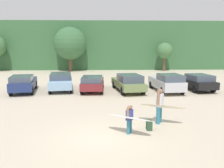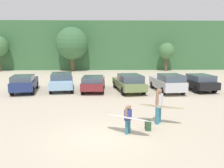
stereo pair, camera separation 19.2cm
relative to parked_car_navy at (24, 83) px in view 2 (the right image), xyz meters
The scene contains 15 objects.
ground_plane 11.87m from the parked_car_navy, 57.53° to the right, with size 120.00×120.00×0.00m, color beige.
hillside_ridge 24.52m from the parked_car_navy, 74.85° to the left, with size 108.00×12.00×7.58m, color #38663D.
tree_left 16.53m from the parked_car_navy, 83.85° to the left, with size 4.80×4.80×6.51m.
tree_right 22.48m from the parked_car_navy, 45.15° to the left, with size 2.36×2.36×4.22m.
parked_car_navy is the anchor object (origin of this frame).
parked_car_sky_blue 3.05m from the parked_car_navy, 17.17° to the left, with size 2.46×4.63×1.44m.
parked_car_maroon 5.68m from the parked_car_navy, ahead, with size 1.88×4.53×1.31m.
parked_car_olive_green 8.65m from the parked_car_navy, ahead, with size 2.58×5.02×1.47m.
parked_car_silver 11.84m from the parked_car_navy, ahead, with size 2.18×4.63×1.55m.
parked_car_black 14.61m from the parked_car_navy, ahead, with size 2.37×4.67×1.40m.
person_adult 12.41m from the parked_car_navy, 41.39° to the right, with size 0.49×0.62×1.75m.
person_child 12.26m from the parked_car_navy, 51.23° to the right, with size 0.36×0.47×1.27m.
surfboard_cream 12.53m from the parked_car_navy, 41.23° to the right, with size 2.34×1.51×0.33m.
surfboard_white 12.35m from the parked_car_navy, 51.68° to the right, with size 2.11×1.64×0.23m.
backpack_dropped 12.60m from the parked_car_navy, 46.69° to the right, with size 0.24×0.34×0.45m.
Camera 2 is at (0.37, -9.43, 3.82)m, focal length 37.90 mm.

